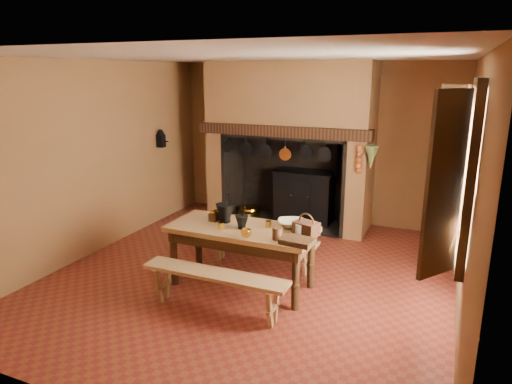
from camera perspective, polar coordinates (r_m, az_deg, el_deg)
floor at (r=6.16m, az=-0.58°, el=-10.41°), size 5.50×5.50×0.00m
ceiling at (r=5.58m, az=-0.66°, el=16.59°), size 5.50×5.50×0.00m
back_wall at (r=8.26m, az=7.21°, el=6.15°), size 5.00×0.02×2.80m
wall_left at (r=7.08m, az=-19.47°, el=3.99°), size 0.02×5.50×2.80m
wall_right at (r=5.24m, az=25.20°, el=-0.15°), size 0.02×5.50×2.80m
wall_front at (r=3.49m, az=-19.45°, el=-6.68°), size 5.00×0.02×2.80m
chimney_breast at (r=7.88m, az=4.27°, el=8.84°), size 2.95×0.96×2.80m
iron_range at (r=8.17m, az=6.12°, el=-0.47°), size 1.12×0.55×1.60m
hearth_pans at (r=8.42m, az=-0.98°, el=-2.69°), size 0.51×0.62×0.20m
hanging_pans at (r=7.49m, az=2.65°, el=5.06°), size 1.92×0.29×0.27m
onion_string at (r=7.12m, az=12.75°, el=3.95°), size 0.12×0.10×0.46m
herb_bunch at (r=7.08m, az=14.20°, el=4.22°), size 0.20×0.20×0.35m
window at (r=4.78m, az=23.88°, el=2.37°), size 0.39×1.75×1.76m
wall_coffee_mill at (r=8.21m, az=-11.80°, el=6.73°), size 0.23×0.16×0.31m
work_table at (r=5.65m, az=-1.79°, el=-5.58°), size 1.81×0.80×0.78m
bench_front at (r=5.18m, az=-5.17°, el=-11.20°), size 1.71×0.30×0.48m
bench_back at (r=6.31m, az=0.72°, el=-6.52°), size 1.57×0.28×0.44m
mortar_large at (r=5.75m, az=-3.88°, el=-2.52°), size 0.23×0.23×0.40m
mortar_small at (r=5.52m, az=-1.79°, el=-3.70°), size 0.16×0.16×0.28m
coffee_grinder at (r=5.83m, az=-5.26°, el=-3.03°), size 0.15×0.11×0.17m
brass_mug_a at (r=5.54m, az=-4.39°, el=-4.22°), size 0.09×0.09×0.08m
brass_mug_b at (r=5.58m, az=1.53°, el=-4.04°), size 0.08×0.08×0.08m
mixing_bowl at (r=5.62m, az=4.44°, el=-3.93°), size 0.44×0.44×0.08m
stoneware_crock at (r=5.18m, az=2.69°, el=-5.20°), size 0.14×0.14×0.14m
glass_jar at (r=5.30m, az=5.35°, el=-4.81°), size 0.09×0.09×0.14m
wicker_basket at (r=5.35m, az=6.29°, el=-4.45°), size 0.32×0.28×0.26m
wooden_tray at (r=5.08m, az=5.21°, el=-6.13°), size 0.38×0.29×0.06m
brass_cup at (r=5.25m, az=-1.26°, el=-5.18°), size 0.15×0.15×0.10m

